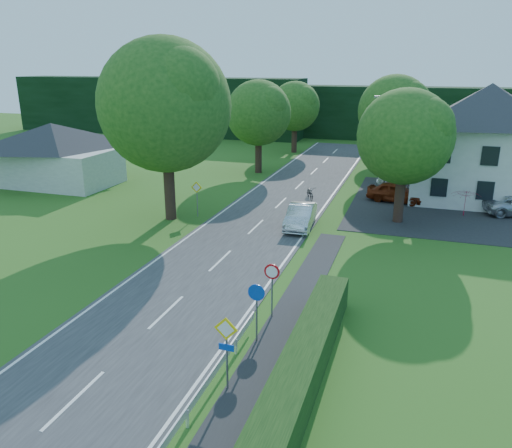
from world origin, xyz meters
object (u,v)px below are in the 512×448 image
(parked_car_red, at_px, (396,192))
(parked_car_silver_a, at_px, (410,180))
(moving_car, at_px, (301,216))
(motorcycle, at_px, (310,192))
(streetlight, at_px, (398,149))
(parasol, at_px, (465,203))

(parked_car_red, relative_size, parked_car_silver_a, 0.82)
(moving_car, bearing_deg, parked_car_red, 52.62)
(motorcycle, distance_m, parked_car_red, 6.38)
(streetlight, distance_m, parked_car_silver_a, 7.91)
(streetlight, height_order, parked_car_silver_a, streetlight)
(parasol, bearing_deg, motorcycle, 173.98)
(streetlight, relative_size, motorcycle, 4.27)
(streetlight, height_order, motorcycle, streetlight)
(moving_car, relative_size, parked_car_silver_a, 0.86)
(moving_car, distance_m, parked_car_red, 9.77)
(parked_car_red, distance_m, parked_car_silver_a, 4.10)
(motorcycle, height_order, parked_car_red, parked_car_red)
(moving_car, bearing_deg, streetlight, 39.87)
(motorcycle, bearing_deg, parked_car_red, -13.37)
(streetlight, bearing_deg, parasol, 8.48)
(parked_car_silver_a, bearing_deg, streetlight, -174.56)
(moving_car, xyz_separation_m, parasol, (10.00, 5.85, 0.16))
(streetlight, bearing_deg, moving_car, -136.08)
(parked_car_silver_a, relative_size, parasol, 2.61)
(parked_car_red, bearing_deg, parasol, -107.18)
(streetlight, xyz_separation_m, parked_car_red, (0.01, 3.00, -3.71))
(streetlight, bearing_deg, parked_car_red, 89.86)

